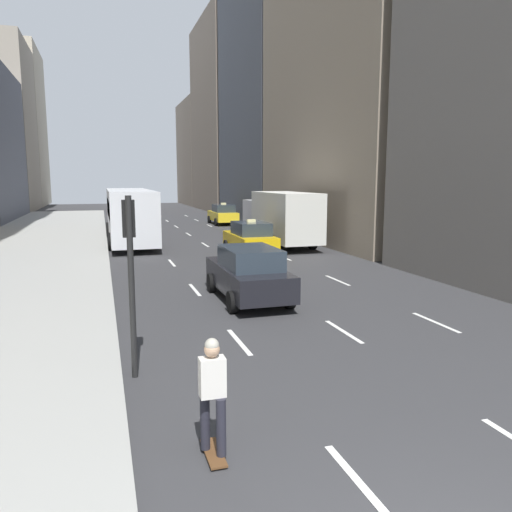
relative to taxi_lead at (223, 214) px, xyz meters
The scene contains 10 objects.
sidewalk_left 18.26m from the taxi_lead, 139.14° to the right, with size 8.00×66.00×0.15m, color #9E9E99.
lane_markings 16.50m from the taxi_lead, 104.76° to the right, with size 5.72×56.00×0.01m.
building_row_right 14.77m from the taxi_lead, 24.41° to the right, with size 6.00×78.99×35.63m.
taxi_lead is the anchor object (origin of this frame).
taxi_second 17.94m from the taxi_lead, 98.98° to the right, with size 2.02×4.40×1.87m.
sedan_black_near 27.55m from the taxi_lead, 101.73° to the right, with size 2.02×4.64×1.76m.
city_bus 13.55m from the taxi_lead, 128.48° to the right, with size 2.80×11.61×3.25m.
box_truck 14.54m from the taxi_lead, 90.00° to the right, with size 2.58×8.40×3.15m.
skateboarder 36.72m from the taxi_lead, 103.66° to the right, with size 0.36×0.80×1.75m.
traffic_light_pole 33.72m from the taxi_lead, 106.47° to the right, with size 0.24×0.42×3.60m.
Camera 1 is at (-3.24, -3.21, 3.91)m, focal length 35.00 mm.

